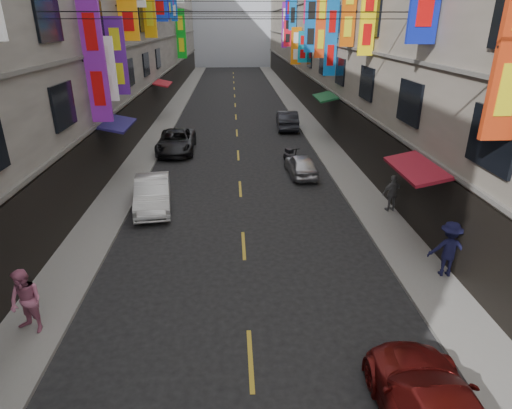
{
  "coord_description": "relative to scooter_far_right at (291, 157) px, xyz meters",
  "views": [
    {
      "loc": [
        -0.33,
        3.65,
        7.83
      ],
      "look_at": [
        0.08,
        11.01,
        4.67
      ],
      "focal_mm": 30.0,
      "sensor_mm": 36.0,
      "label": 1
    }
  ],
  "objects": [
    {
      "name": "sidewalk_left",
      "position": [
        -9.11,
        13.96,
        -0.38
      ],
      "size": [
        2.0,
        90.0,
        0.12
      ],
      "primitive_type": "cube",
      "color": "slate",
      "rests_on": "ground"
    },
    {
      "name": "sidewalk_right",
      "position": [
        2.89,
        13.96,
        -0.38
      ],
      "size": [
        2.0,
        90.0,
        0.12
      ],
      "primitive_type": "cube",
      "color": "slate",
      "rests_on": "ground"
    },
    {
      "name": "building_row_left",
      "position": [
        -15.09,
        13.96,
        9.04
      ],
      "size": [
        10.14,
        90.0,
        19.0
      ],
      "color": "#9C978E",
      "rests_on": "ground"
    },
    {
      "name": "building_row_right",
      "position": [
        8.88,
        13.96,
        9.04
      ],
      "size": [
        10.14,
        90.0,
        19.0
      ],
      "color": "gray",
      "rests_on": "ground"
    },
    {
      "name": "haze_block",
      "position": [
        -3.11,
        63.96,
        10.56
      ],
      "size": [
        18.0,
        8.0,
        22.0
      ],
      "primitive_type": "cube",
      "color": "silver",
      "rests_on": "ground"
    },
    {
      "name": "shop_signage",
      "position": [
        -3.28,
        7.1,
        8.63
      ],
      "size": [
        14.0,
        55.0,
        11.38
      ],
      "color": "#130FAF",
      "rests_on": "ground"
    },
    {
      "name": "street_awnings",
      "position": [
        -4.37,
        -2.04,
        2.56
      ],
      "size": [
        13.99,
        35.2,
        0.41
      ],
      "color": "#195416",
      "rests_on": "ground"
    },
    {
      "name": "overhead_cables",
      "position": [
        -3.11,
        1.96,
        8.36
      ],
      "size": [
        14.0,
        38.04,
        1.24
      ],
      "color": "black",
      "rests_on": "ground"
    },
    {
      "name": "lane_markings",
      "position": [
        -3.11,
        10.96,
        -0.44
      ],
      "size": [
        0.12,
        80.2,
        0.01
      ],
      "color": "gold",
      "rests_on": "ground"
    },
    {
      "name": "scooter_far_right",
      "position": [
        0.0,
        0.0,
        0.0
      ],
      "size": [
        0.79,
        1.74,
        1.14
      ],
      "rotation": [
        0.0,
        0.0,
        3.48
      ],
      "color": "black",
      "rests_on": "ground"
    },
    {
      "name": "car_left_mid",
      "position": [
        -7.11,
        -6.2,
        0.27
      ],
      "size": [
        2.09,
        4.49,
        1.42
      ],
      "primitive_type": "imported",
      "rotation": [
        0.0,
        0.0,
        0.14
      ],
      "color": "silver",
      "rests_on": "ground"
    },
    {
      "name": "car_left_far",
      "position": [
        -7.11,
        2.99,
        0.25
      ],
      "size": [
        2.41,
        5.06,
        1.39
      ],
      "primitive_type": "imported",
      "rotation": [
        0.0,
        0.0,
        0.02
      ],
      "color": "black",
      "rests_on": "ground"
    },
    {
      "name": "car_right_mid",
      "position": [
        0.29,
        -2.11,
        0.16
      ],
      "size": [
        1.61,
        3.59,
        1.2
      ],
      "primitive_type": "imported",
      "rotation": [
        0.0,
        0.0,
        3.2
      ],
      "color": "#BBBBC0",
      "rests_on": "ground"
    },
    {
      "name": "car_right_far",
      "position": [
        0.89,
        9.09,
        0.28
      ],
      "size": [
        1.74,
        4.47,
        1.45
      ],
      "primitive_type": "imported",
      "rotation": [
        0.0,
        0.0,
        3.09
      ],
      "color": "#26272E",
      "rests_on": "ground"
    },
    {
      "name": "pedestrian_lfar",
      "position": [
        -8.96,
        -14.74,
        0.61
      ],
      "size": [
        1.08,
        0.94,
        1.86
      ],
      "primitive_type": "imported",
      "rotation": [
        0.0,
        0.0,
        -0.42
      ],
      "color": "#C26689",
      "rests_on": "sidewalk_left"
    },
    {
      "name": "pedestrian_rnear",
      "position": [
        3.47,
        -12.61,
        0.63
      ],
      "size": [
        1.32,
        0.82,
        1.9
      ],
      "primitive_type": "imported",
      "rotation": [
        0.0,
        0.0,
        2.98
      ],
      "color": "black",
      "rests_on": "sidewalk_right"
    },
    {
      "name": "pedestrian_rfar",
      "position": [
        3.49,
        -7.39,
        0.51
      ],
      "size": [
        1.06,
        0.73,
        1.65
      ],
      "primitive_type": "imported",
      "rotation": [
        0.0,
        0.0,
        3.33
      ],
      "color": "slate",
      "rests_on": "sidewalk_right"
    }
  ]
}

